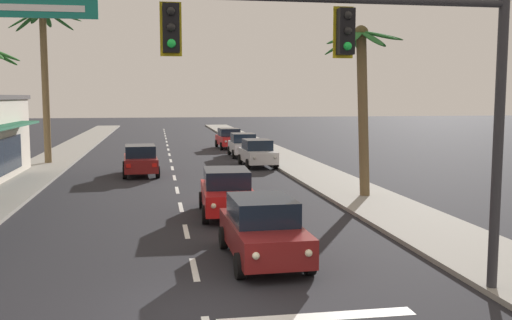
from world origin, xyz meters
TOP-DOWN VIEW (x-y plane):
  - ground_plane at (0.00, 0.00)m, footprint 220.00×220.00m
  - sidewalk_right at (7.80, 20.00)m, footprint 3.20×110.00m
  - sidewalk_left at (-7.80, 20.00)m, footprint 3.20×110.00m
  - lane_markings at (0.46, 18.90)m, footprint 4.28×86.03m
  - traffic_signal_mast at (3.06, 0.12)m, footprint 10.79×0.41m
  - sedan_lead_at_stop_bar at (1.86, 3.53)m, footprint 2.03×4.48m
  - sedan_third_in_queue at (1.62, 9.66)m, footprint 2.07×4.50m
  - sedan_oncoming_far at (-1.82, 21.21)m, footprint 2.13×4.52m
  - sedan_parked_nearest_kerb at (5.28, 24.10)m, footprint 2.03×4.48m
  - sedan_parked_mid_kerb at (5.08, 36.88)m, footprint 2.08×4.50m
  - sedan_parked_far_kerb at (5.28, 30.18)m, footprint 1.98×4.46m
  - palm_left_third at (-7.77, 27.17)m, footprint 4.36×4.62m
  - palm_right_second at (7.65, 12.02)m, footprint 3.46×3.37m

SIDE VIEW (x-z plane):
  - ground_plane at x=0.00m, z-range 0.00..0.00m
  - lane_markings at x=0.46m, z-range 0.00..0.01m
  - sidewalk_right at x=7.80m, z-range 0.00..0.14m
  - sidewalk_left at x=-7.80m, z-range 0.00..0.14m
  - sedan_lead_at_stop_bar at x=1.86m, z-range 0.01..1.69m
  - sedan_third_in_queue at x=1.62m, z-range 0.01..1.69m
  - sedan_oncoming_far at x=-1.82m, z-range 0.01..1.69m
  - sedan_parked_nearest_kerb at x=5.28m, z-range 0.01..1.69m
  - sedan_parked_mid_kerb at x=5.08m, z-range 0.01..1.69m
  - sedan_parked_far_kerb at x=5.28m, z-range 0.01..1.69m
  - traffic_signal_mast at x=3.06m, z-range 1.44..8.67m
  - palm_right_second at x=7.65m, z-range 1.41..8.71m
  - palm_left_third at x=-7.77m, z-range 1.84..11.88m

